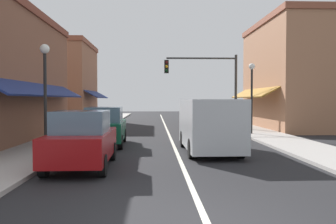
% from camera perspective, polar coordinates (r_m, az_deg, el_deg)
% --- Properties ---
extents(ground_plane, '(80.00, 80.00, 0.00)m').
position_cam_1_polar(ground_plane, '(23.87, -0.07, -3.08)').
color(ground_plane, black).
extents(sidewalk_left, '(2.60, 56.00, 0.12)m').
position_cam_1_polar(sidewalk_left, '(24.28, -13.17, -2.90)').
color(sidewalk_left, '#A39E99').
rests_on(sidewalk_left, ground).
extents(sidewalk_right, '(2.60, 56.00, 0.12)m').
position_cam_1_polar(sidewalk_right, '(24.69, 12.81, -2.82)').
color(sidewalk_right, '#A39E99').
rests_on(sidewalk_right, ground).
extents(lane_center_stripe, '(0.14, 52.00, 0.01)m').
position_cam_1_polar(lane_center_stripe, '(23.87, -0.07, -3.07)').
color(lane_center_stripe, silver).
rests_on(lane_center_stripe, ground).
extents(storefront_right_block, '(5.59, 10.20, 7.80)m').
position_cam_1_polar(storefront_right_block, '(27.63, 18.71, 5.61)').
color(storefront_right_block, '#9E6B4C').
rests_on(storefront_right_block, ground).
extents(storefront_far_left, '(6.91, 8.20, 7.34)m').
position_cam_1_polar(storefront_far_left, '(34.89, -16.72, 4.49)').
color(storefront_far_left, '#8E5B42').
rests_on(storefront_far_left, ground).
extents(parked_car_nearest_left, '(1.83, 4.13, 1.77)m').
position_cam_1_polar(parked_car_nearest_left, '(11.38, -13.46, -4.27)').
color(parked_car_nearest_left, maroon).
rests_on(parked_car_nearest_left, ground).
extents(parked_car_second_left, '(1.87, 4.15, 1.77)m').
position_cam_1_polar(parked_car_second_left, '(16.66, -9.99, -2.27)').
color(parked_car_second_left, '#0F4C33').
rests_on(parked_car_second_left, ground).
extents(van_in_lane, '(2.06, 5.21, 2.12)m').
position_cam_1_polar(van_in_lane, '(14.50, 6.51, -1.83)').
color(van_in_lane, '#B2B7BC').
rests_on(van_in_lane, ground).
extents(traffic_signal_mast_arm, '(5.08, 0.50, 5.21)m').
position_cam_1_polar(traffic_signal_mast_arm, '(25.13, 6.66, 5.35)').
color(traffic_signal_mast_arm, '#333333').
rests_on(traffic_signal_mast_arm, ground).
extents(street_lamp_left_near, '(0.36, 0.36, 4.21)m').
position_cam_1_polar(street_lamp_left_near, '(14.43, -18.92, 4.96)').
color(street_lamp_left_near, black).
rests_on(street_lamp_left_near, ground).
extents(street_lamp_right_mid, '(0.36, 0.36, 4.22)m').
position_cam_1_polar(street_lamp_right_mid, '(21.56, 13.14, 4.02)').
color(street_lamp_right_mid, black).
rests_on(street_lamp_right_mid, ground).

